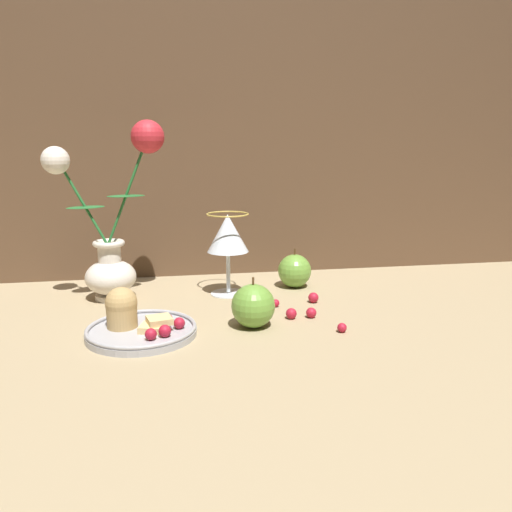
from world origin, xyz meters
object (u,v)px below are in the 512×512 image
Objects in this scene: apple_beside_vase at (295,271)px; apple_near_glass at (253,306)px; wine_glass at (228,236)px; plate_with_pastries at (137,324)px; vase at (112,234)px.

apple_beside_vase is 0.25m from apple_near_glass.
apple_beside_vase is at bearing 10.57° from wine_glass.
apple_beside_vase reaches higher than plate_with_pastries.
vase is at bearing -176.38° from apple_beside_vase.
plate_with_pastries is (0.05, -0.20, -0.11)m from vase.
plate_with_pastries is at bearing -75.96° from vase.
plate_with_pastries is 0.38m from apple_beside_vase.
plate_with_pastries is 2.09× the size of apple_beside_vase.
vase is 0.22m from wine_glass.
apple_near_glass reaches higher than apple_beside_vase.
apple_near_glass is at bearing -85.12° from wine_glass.
wine_glass is 0.21m from apple_near_glass.
wine_glass reaches higher than apple_beside_vase.
wine_glass reaches higher than plate_with_pastries.
apple_beside_vase is (0.31, 0.23, 0.02)m from plate_with_pastries.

